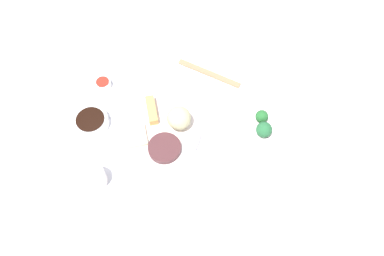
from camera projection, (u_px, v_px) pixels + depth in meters
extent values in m
cube|color=white|center=(176.00, 137.00, 1.21)|extent=(2.20, 2.20, 0.02)
cylinder|color=white|center=(158.00, 132.00, 1.20)|extent=(0.27, 0.27, 0.02)
sphere|color=#BCB886|center=(179.00, 118.00, 1.17)|extent=(0.08, 0.08, 0.08)
cube|color=#DD9C4E|center=(152.00, 110.00, 1.21)|extent=(0.10, 0.06, 0.03)
cube|color=beige|center=(136.00, 136.00, 1.18)|extent=(0.09, 0.08, 0.01)
cylinder|color=#462527|center=(165.00, 148.00, 1.15)|extent=(0.10, 0.10, 0.02)
cylinder|color=white|center=(259.00, 133.00, 1.20)|extent=(0.21, 0.21, 0.01)
sphere|color=#245F35|center=(264.00, 130.00, 1.17)|extent=(0.05, 0.05, 0.05)
sphere|color=#24622C|center=(262.00, 116.00, 1.20)|extent=(0.04, 0.04, 0.04)
cylinder|color=white|center=(91.00, 122.00, 1.21)|extent=(0.11, 0.11, 0.03)
cylinder|color=black|center=(90.00, 119.00, 1.19)|extent=(0.09, 0.09, 0.00)
cylinder|color=white|center=(103.00, 84.00, 1.29)|extent=(0.05, 0.05, 0.02)
cylinder|color=red|center=(102.00, 82.00, 1.28)|extent=(0.04, 0.04, 0.00)
cylinder|color=white|center=(95.00, 178.00, 1.10)|extent=(0.07, 0.07, 0.06)
cube|color=#9E7451|center=(209.00, 73.00, 1.32)|extent=(0.11, 0.23, 0.01)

